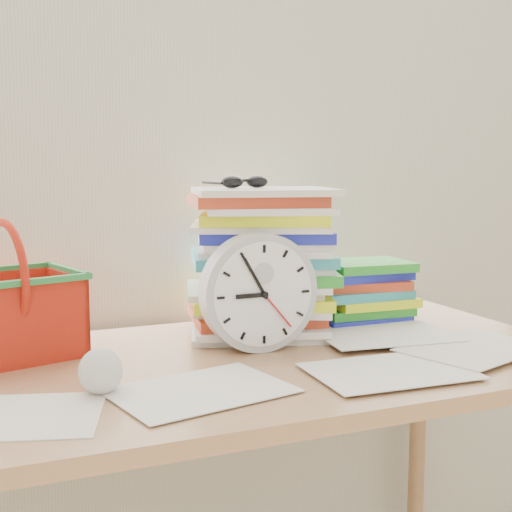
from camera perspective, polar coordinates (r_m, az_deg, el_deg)
name	(u,v)px	position (r m, az deg, el deg)	size (l,w,h in m)	color
curtain	(176,88)	(1.71, -6.45, 13.20)	(2.40, 0.01, 2.50)	silver
desk	(236,397)	(1.41, -1.60, -11.19)	(1.40, 0.70, 0.75)	#A7764E
paper_stack	(261,261)	(1.57, 0.40, -0.44)	(0.32, 0.27, 0.32)	white
clock	(259,292)	(1.43, 0.21, -2.91)	(0.24, 0.24, 0.05)	#B1B2B6
sunglasses	(245,182)	(1.55, -0.90, 5.96)	(0.13, 0.11, 0.03)	black
book_stack	(361,291)	(1.72, 8.38, -2.81)	(0.25, 0.19, 0.15)	white
basket	(6,291)	(1.46, -19.38, -2.63)	(0.27, 0.21, 0.26)	red
crumpled_ball	(100,371)	(1.21, -12.37, -8.94)	(0.08, 0.08, 0.08)	silver
scattered_papers	(236,356)	(1.39, -1.61, -8.03)	(1.26, 0.42, 0.02)	white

